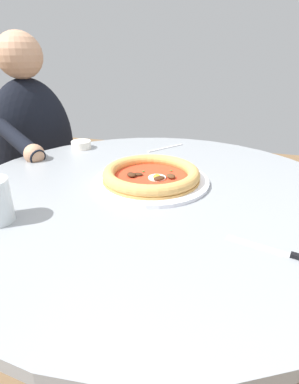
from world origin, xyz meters
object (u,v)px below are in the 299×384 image
Objects in this scene: pizza_on_plate at (151,176)px; ramekin_capers at (81,144)px; cafe_chair_diner at (28,179)px; dining_table at (154,228)px; diner_person at (41,187)px; fork_utensil at (166,148)px.

pizza_on_plate is 4.43× the size of ramekin_capers.
ramekin_capers is 0.52m from cafe_chair_diner.
diner_person is (-0.65, 0.39, -0.12)m from dining_table.
pizza_on_plate is at bearing 115.73° from dining_table.
pizza_on_plate is 0.38× the size of cafe_chair_diner.
fork_utensil is (0.31, 0.09, -0.01)m from ramekin_capers.
ramekin_capers reaches higher than dining_table.
pizza_on_plate is 2.32× the size of fork_utensil.
dining_table is 0.49m from ramekin_capers.
pizza_on_plate reaches higher than fork_utensil.
fork_utensil is (-0.04, 0.34, -0.02)m from pizza_on_plate.
pizza_on_plate is at bearing -83.87° from fork_utensil.
cafe_chair_diner is at bearing 156.73° from ramekin_capers.
ramekin_capers is 0.09× the size of cafe_chair_diner.
pizza_on_plate is (-0.02, 0.04, 0.14)m from dining_table.
cafe_chair_diner is (-0.72, 0.09, -0.24)m from fork_utensil.
pizza_on_plate reaches higher than ramekin_capers.
diner_person is at bearing -31.60° from cafe_chair_diner.
ramekin_capers is 0.06× the size of diner_person.
diner_person is (-0.63, 0.35, -0.26)m from pizza_on_plate.
fork_utensil is 0.12× the size of diner_person.
ramekin_capers is 0.52× the size of fork_utensil.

